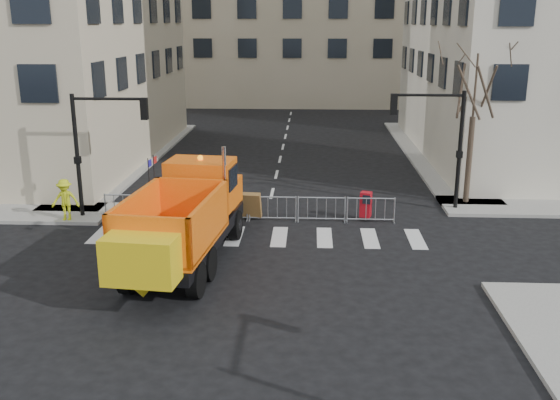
{
  "coord_description": "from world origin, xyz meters",
  "views": [
    {
      "loc": [
        1.91,
        -17.97,
        8.28
      ],
      "look_at": [
        0.88,
        2.5,
        2.39
      ],
      "focal_mm": 40.0,
      "sensor_mm": 36.0,
      "label": 1
    }
  ],
  "objects_px": {
    "cop_c": "(228,202)",
    "newspaper_box": "(366,204)",
    "cop_b": "(215,202)",
    "worker": "(65,200)",
    "plow_truck": "(184,217)",
    "cop_a": "(183,206)"
  },
  "relations": [
    {
      "from": "cop_b",
      "to": "newspaper_box",
      "type": "xyz_separation_m",
      "value": [
        6.38,
        0.87,
        -0.26
      ]
    },
    {
      "from": "plow_truck",
      "to": "worker",
      "type": "relative_size",
      "value": 5.94
    },
    {
      "from": "plow_truck",
      "to": "worker",
      "type": "xyz_separation_m",
      "value": [
        -5.99,
        4.48,
        -0.74
      ]
    },
    {
      "from": "cop_b",
      "to": "worker",
      "type": "relative_size",
      "value": 1.09
    },
    {
      "from": "cop_a",
      "to": "newspaper_box",
      "type": "distance_m",
      "value": 7.76
    },
    {
      "from": "cop_a",
      "to": "cop_c",
      "type": "height_order",
      "value": "cop_c"
    },
    {
      "from": "plow_truck",
      "to": "cop_b",
      "type": "relative_size",
      "value": 5.48
    },
    {
      "from": "cop_c",
      "to": "cop_b",
      "type": "bearing_deg",
      "value": -26.11
    },
    {
      "from": "cop_b",
      "to": "cop_c",
      "type": "distance_m",
      "value": 0.55
    },
    {
      "from": "cop_a",
      "to": "cop_c",
      "type": "bearing_deg",
      "value": -163.49
    },
    {
      "from": "plow_truck",
      "to": "worker",
      "type": "bearing_deg",
      "value": 59.15
    },
    {
      "from": "plow_truck",
      "to": "cop_a",
      "type": "height_order",
      "value": "plow_truck"
    },
    {
      "from": "plow_truck",
      "to": "cop_b",
      "type": "xyz_separation_m",
      "value": [
        0.35,
        4.68,
        -0.82
      ]
    },
    {
      "from": "cop_a",
      "to": "cop_b",
      "type": "bearing_deg",
      "value": -156.19
    },
    {
      "from": "cop_a",
      "to": "cop_b",
      "type": "height_order",
      "value": "cop_b"
    },
    {
      "from": "plow_truck",
      "to": "cop_c",
      "type": "bearing_deg",
      "value": -5.07
    },
    {
      "from": "cop_b",
      "to": "newspaper_box",
      "type": "height_order",
      "value": "cop_b"
    },
    {
      "from": "worker",
      "to": "newspaper_box",
      "type": "distance_m",
      "value": 12.77
    },
    {
      "from": "cop_c",
      "to": "newspaper_box",
      "type": "relative_size",
      "value": 1.77
    },
    {
      "from": "cop_a",
      "to": "cop_b",
      "type": "relative_size",
      "value": 0.97
    },
    {
      "from": "cop_c",
      "to": "newspaper_box",
      "type": "distance_m",
      "value": 5.89
    },
    {
      "from": "newspaper_box",
      "to": "worker",
      "type": "bearing_deg",
      "value": -156.78
    }
  ]
}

